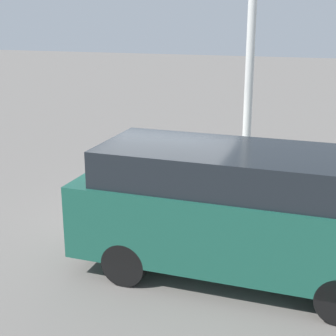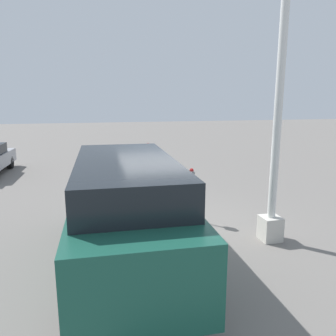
% 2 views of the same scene
% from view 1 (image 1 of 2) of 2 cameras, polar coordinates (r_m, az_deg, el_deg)
% --- Properties ---
extents(ground_plane, '(80.00, 80.00, 0.00)m').
position_cam_1_polar(ground_plane, '(10.00, -0.59, -6.90)').
color(ground_plane, slate).
extents(parking_meter_near, '(0.20, 0.11, 1.41)m').
position_cam_1_polar(parking_meter_near, '(10.27, -1.53, -0.04)').
color(parking_meter_near, '#9E9EA3').
rests_on(parking_meter_near, ground).
extents(lamp_post, '(0.44, 0.44, 6.10)m').
position_cam_1_polar(lamp_post, '(10.94, 8.84, 6.83)').
color(lamp_post, beige).
rests_on(lamp_post, ground).
extents(parked_van, '(5.15, 2.07, 2.08)m').
position_cam_1_polar(parked_van, '(8.03, 7.70, -4.49)').
color(parked_van, '#195142').
rests_on(parked_van, ground).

